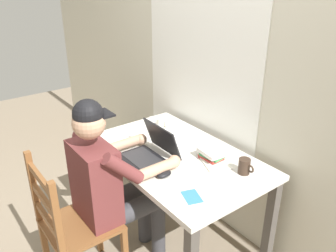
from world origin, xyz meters
The scene contains 13 objects.
ground_plane centered at (0.00, 0.00, 0.00)m, with size 8.00×8.00×0.00m, color gray.
back_wall centered at (-0.01, 0.47, 1.30)m, with size 6.00×0.08×2.60m.
desk centered at (0.00, 0.00, 0.65)m, with size 1.27×0.79×0.75m.
seated_person centered at (-0.05, -0.47, 0.70)m, with size 0.50×0.60×1.26m.
wooden_chair centered at (-0.05, -0.75, 0.47)m, with size 0.42×0.42×0.96m.
laptop centered at (-0.05, -0.16, 0.81)m, with size 0.33×0.31×0.23m.
computer_mouse centered at (0.18, -0.22, 0.77)m, with size 0.06×0.10×0.03m, color black.
coffee_mug_white centered at (-0.39, 0.17, 0.80)m, with size 0.12×0.08×0.09m.
coffee_mug_dark centered at (0.44, 0.19, 0.80)m, with size 0.11×0.07×0.10m.
book_stack_main centered at (0.20, 0.15, 0.79)m, with size 0.18×0.15×0.07m.
paper_pile_near_laptop centered at (-0.18, 0.10, 0.76)m, with size 0.22×0.16×0.01m, color white.
paper_pile_back_corner centered at (0.22, 0.14, 0.76)m, with size 0.26×0.15×0.01m, color silver.
landscape_photo_print centered at (0.43, -0.22, 0.75)m, with size 0.13×0.09×0.00m, color teal.
Camera 1 is at (1.63, -1.29, 1.93)m, focal length 37.35 mm.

